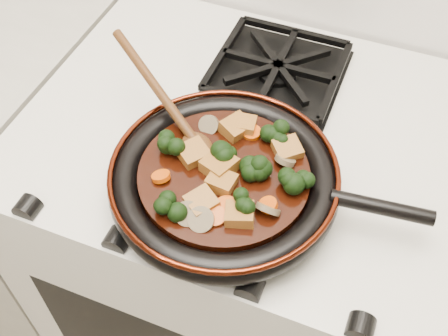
% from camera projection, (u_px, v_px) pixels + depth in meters
% --- Properties ---
extents(stove, '(0.76, 0.60, 0.90)m').
position_uv_depth(stove, '(244.00, 262.00, 1.29)').
color(stove, beige).
rests_on(stove, ground).
extents(burner_grate_front, '(0.23, 0.23, 0.03)m').
position_uv_depth(burner_grate_front, '(220.00, 185.00, 0.85)').
color(burner_grate_front, black).
rests_on(burner_grate_front, stove).
extents(burner_grate_back, '(0.23, 0.23, 0.03)m').
position_uv_depth(burner_grate_back, '(278.00, 70.00, 1.01)').
color(burner_grate_back, black).
rests_on(burner_grate_back, stove).
extents(skillet, '(0.46, 0.34, 0.05)m').
position_uv_depth(skillet, '(225.00, 180.00, 0.81)').
color(skillet, black).
rests_on(skillet, burner_grate_front).
extents(braising_sauce, '(0.25, 0.25, 0.02)m').
position_uv_depth(braising_sauce, '(224.00, 177.00, 0.81)').
color(braising_sauce, black).
rests_on(braising_sauce, skillet).
extents(tofu_cube_0, '(0.05, 0.05, 0.02)m').
position_uv_depth(tofu_cube_0, '(240.00, 215.00, 0.75)').
color(tofu_cube_0, '#925C21').
rests_on(tofu_cube_0, braising_sauce).
extents(tofu_cube_1, '(0.06, 0.06, 0.03)m').
position_uv_depth(tofu_cube_1, '(219.00, 166.00, 0.80)').
color(tofu_cube_1, '#925C21').
rests_on(tofu_cube_1, braising_sauce).
extents(tofu_cube_2, '(0.05, 0.05, 0.03)m').
position_uv_depth(tofu_cube_2, '(236.00, 128.00, 0.85)').
color(tofu_cube_2, '#925C21').
rests_on(tofu_cube_2, braising_sauce).
extents(tofu_cube_3, '(0.05, 0.05, 0.03)m').
position_uv_depth(tofu_cube_3, '(202.00, 203.00, 0.76)').
color(tofu_cube_3, '#925C21').
rests_on(tofu_cube_3, braising_sauce).
extents(tofu_cube_4, '(0.04, 0.04, 0.02)m').
position_uv_depth(tofu_cube_4, '(221.00, 182.00, 0.78)').
color(tofu_cube_4, '#925C21').
rests_on(tofu_cube_4, braising_sauce).
extents(tofu_cube_5, '(0.06, 0.06, 0.03)m').
position_uv_depth(tofu_cube_5, '(193.00, 154.00, 0.81)').
color(tofu_cube_5, '#925C21').
rests_on(tofu_cube_5, braising_sauce).
extents(tofu_cube_6, '(0.04, 0.04, 0.02)m').
position_uv_depth(tofu_cube_6, '(244.00, 126.00, 0.85)').
color(tofu_cube_6, '#925C21').
rests_on(tofu_cube_6, braising_sauce).
extents(tofu_cube_7, '(0.05, 0.05, 0.03)m').
position_uv_depth(tofu_cube_7, '(287.00, 150.00, 0.82)').
color(tofu_cube_7, '#925C21').
rests_on(tofu_cube_7, braising_sauce).
extents(broccoli_floret_0, '(0.07, 0.08, 0.07)m').
position_uv_depth(broccoli_floret_0, '(294.00, 186.00, 0.78)').
color(broccoli_floret_0, black).
rests_on(broccoli_floret_0, braising_sauce).
extents(broccoli_floret_1, '(0.08, 0.08, 0.07)m').
position_uv_depth(broccoli_floret_1, '(170.00, 145.00, 0.82)').
color(broccoli_floret_1, black).
rests_on(broccoli_floret_1, braising_sauce).
extents(broccoli_floret_2, '(0.08, 0.08, 0.06)m').
position_uv_depth(broccoli_floret_2, '(276.00, 134.00, 0.84)').
color(broccoli_floret_2, black).
rests_on(broccoli_floret_2, braising_sauce).
extents(broccoli_floret_3, '(0.06, 0.07, 0.06)m').
position_uv_depth(broccoli_floret_3, '(248.00, 208.00, 0.75)').
color(broccoli_floret_3, black).
rests_on(broccoli_floret_3, braising_sauce).
extents(broccoli_floret_4, '(0.07, 0.07, 0.06)m').
position_uv_depth(broccoli_floret_4, '(171.00, 210.00, 0.75)').
color(broccoli_floret_4, black).
rests_on(broccoli_floret_4, braising_sauce).
extents(broccoli_floret_5, '(0.09, 0.08, 0.07)m').
position_uv_depth(broccoli_floret_5, '(222.00, 153.00, 0.81)').
color(broccoli_floret_5, black).
rests_on(broccoli_floret_5, braising_sauce).
extents(broccoli_floret_6, '(0.09, 0.09, 0.07)m').
position_uv_depth(broccoli_floret_6, '(253.00, 172.00, 0.79)').
color(broccoli_floret_6, black).
rests_on(broccoli_floret_6, braising_sauce).
extents(carrot_coin_0, '(0.03, 0.03, 0.02)m').
position_uv_depth(carrot_coin_0, '(268.00, 205.00, 0.76)').
color(carrot_coin_0, '#CA4505').
rests_on(carrot_coin_0, braising_sauce).
extents(carrot_coin_1, '(0.03, 0.03, 0.02)m').
position_uv_depth(carrot_coin_1, '(215.00, 216.00, 0.75)').
color(carrot_coin_1, '#CA4505').
rests_on(carrot_coin_1, braising_sauce).
extents(carrot_coin_2, '(0.03, 0.03, 0.01)m').
position_uv_depth(carrot_coin_2, '(252.00, 133.00, 0.85)').
color(carrot_coin_2, '#CA4505').
rests_on(carrot_coin_2, braising_sauce).
extents(carrot_coin_3, '(0.03, 0.03, 0.01)m').
position_uv_depth(carrot_coin_3, '(226.00, 206.00, 0.76)').
color(carrot_coin_3, '#CA4505').
rests_on(carrot_coin_3, braising_sauce).
extents(carrot_coin_4, '(0.03, 0.03, 0.02)m').
position_uv_depth(carrot_coin_4, '(161.00, 176.00, 0.79)').
color(carrot_coin_4, '#CA4505').
rests_on(carrot_coin_4, braising_sauce).
extents(mushroom_slice_0, '(0.04, 0.04, 0.02)m').
position_uv_depth(mushroom_slice_0, '(285.00, 160.00, 0.81)').
color(mushroom_slice_0, brown).
rests_on(mushroom_slice_0, braising_sauce).
extents(mushroom_slice_1, '(0.03, 0.03, 0.03)m').
position_uv_depth(mushroom_slice_1, '(209.00, 125.00, 0.85)').
color(mushroom_slice_1, brown).
rests_on(mushroom_slice_1, braising_sauce).
extents(mushroom_slice_2, '(0.04, 0.03, 0.03)m').
position_uv_depth(mushroom_slice_2, '(268.00, 209.00, 0.76)').
color(mushroom_slice_2, brown).
rests_on(mushroom_slice_2, braising_sauce).
extents(mushroom_slice_3, '(0.05, 0.05, 0.03)m').
position_uv_depth(mushroom_slice_3, '(187.00, 214.00, 0.75)').
color(mushroom_slice_3, brown).
rests_on(mushroom_slice_3, braising_sauce).
extents(mushroom_slice_4, '(0.04, 0.04, 0.02)m').
position_uv_depth(mushroom_slice_4, '(201.00, 220.00, 0.74)').
color(mushroom_slice_4, brown).
rests_on(mushroom_slice_4, braising_sauce).
extents(wooden_spoon, '(0.14, 0.10, 0.23)m').
position_uv_depth(wooden_spoon, '(173.00, 111.00, 0.85)').
color(wooden_spoon, '#48270F').
rests_on(wooden_spoon, braising_sauce).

